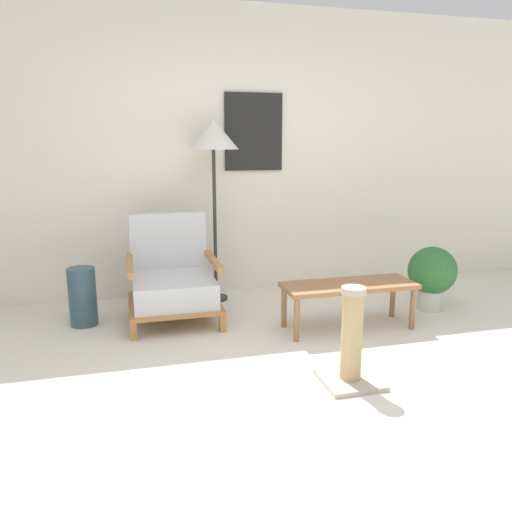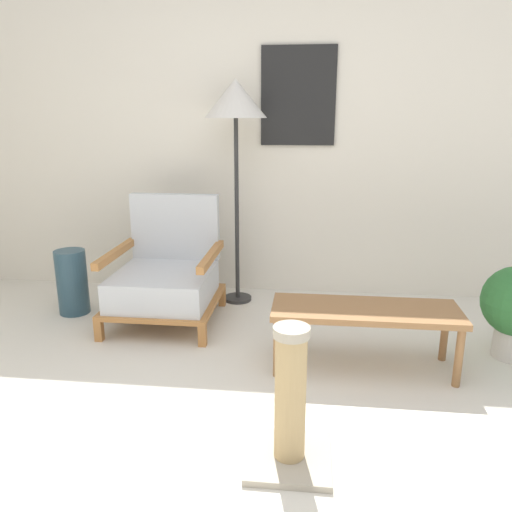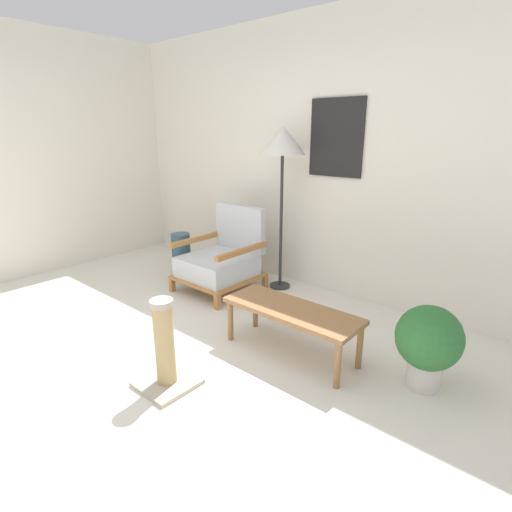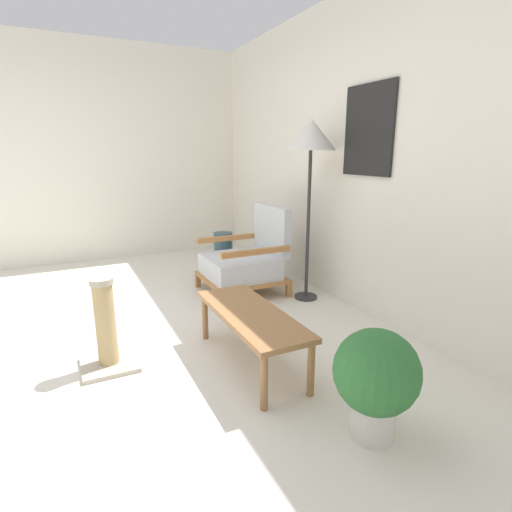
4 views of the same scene
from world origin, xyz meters
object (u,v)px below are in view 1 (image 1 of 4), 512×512
floor_lamp (213,140)px  coffee_table (349,289)px  potted_plant (432,274)px  armchair (173,281)px  vase (83,297)px  scratching_post (351,346)px

floor_lamp → coffee_table: (0.88, -1.01, -1.15)m
coffee_table → potted_plant: bearing=14.7°
armchair → vase: (-0.72, 0.04, -0.09)m
coffee_table → floor_lamp: bearing=131.0°
coffee_table → scratching_post: 0.95m
armchair → vase: bearing=176.8°
coffee_table → scratching_post: (-0.38, -0.86, -0.08)m
floor_lamp → potted_plant: floor_lamp is taller
floor_lamp → coffee_table: 1.77m
scratching_post → armchair: bearing=123.2°
floor_lamp → vase: 1.75m
floor_lamp → scratching_post: size_ratio=2.71×
vase → scratching_post: (1.66, -1.48, 0.00)m
coffee_table → vase: 2.14m
vase → scratching_post: 2.22m
coffee_table → potted_plant: (0.91, 0.24, 0.00)m
floor_lamp → coffee_table: bearing=-49.0°
potted_plant → vase: bearing=172.6°
armchair → scratching_post: armchair is taller
vase → potted_plant: 2.98m
armchair → vase: size_ratio=1.81×
coffee_table → potted_plant: 0.94m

